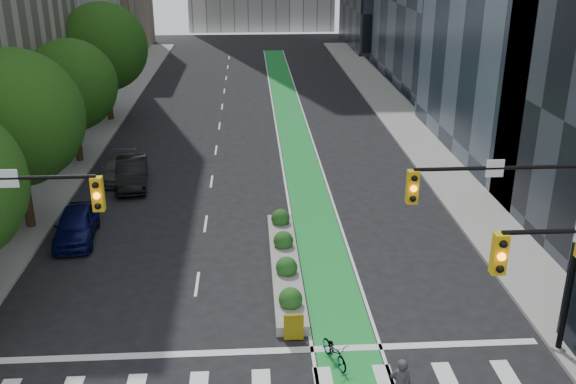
{
  "coord_description": "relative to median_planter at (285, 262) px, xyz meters",
  "views": [
    {
      "loc": [
        -0.17,
        -17.34,
        13.25
      ],
      "look_at": [
        1.41,
        8.5,
        3.0
      ],
      "focal_mm": 40.0,
      "sensor_mm": 36.0,
      "label": 1
    }
  ],
  "objects": [
    {
      "name": "signal_right",
      "position": [
        7.47,
        -6.57,
        4.43
      ],
      "size": [
        5.82,
        0.51,
        7.2
      ],
      "color": "black",
      "rests_on": "ground"
    },
    {
      "name": "tree_far",
      "position": [
        -12.2,
        24.96,
        5.32
      ],
      "size": [
        6.6,
        6.6,
        9.0
      ],
      "color": "black",
      "rests_on": "ground"
    },
    {
      "name": "bicycle",
      "position": [
        1.28,
        -6.59,
        0.06
      ],
      "size": [
        1.1,
        1.76,
        0.87
      ],
      "primitive_type": "imported",
      "rotation": [
        0.0,
        0.0,
        0.34
      ],
      "color": "gray",
      "rests_on": "ground"
    },
    {
      "name": "tree_mid",
      "position": [
        -12.2,
        4.96,
        5.2
      ],
      "size": [
        6.4,
        6.4,
        8.78
      ],
      "color": "black",
      "rests_on": "ground"
    },
    {
      "name": "bike_lane_paint",
      "position": [
        1.8,
        22.96,
        -0.37
      ],
      "size": [
        2.2,
        70.0,
        0.01
      ],
      "primitive_type": "cube",
      "color": "#198C32",
      "rests_on": "ground"
    },
    {
      "name": "ground",
      "position": [
        -1.2,
        -7.04,
        -0.37
      ],
      "size": [
        160.0,
        160.0,
        0.0
      ],
      "primitive_type": "plane",
      "color": "black",
      "rests_on": "ground"
    },
    {
      "name": "tree_midfar",
      "position": [
        -12.2,
        14.96,
        4.57
      ],
      "size": [
        5.6,
        5.6,
        7.76
      ],
      "color": "black",
      "rests_on": "ground"
    },
    {
      "name": "parked_car_left_near",
      "position": [
        -9.64,
        3.57,
        0.38
      ],
      "size": [
        2.17,
        4.56,
        1.51
      ],
      "primitive_type": "imported",
      "rotation": [
        0.0,
        0.0,
        0.09
      ],
      "color": "#0B0E44",
      "rests_on": "ground"
    },
    {
      "name": "parked_car_left_far",
      "position": [
        -9.2,
        11.87,
        0.25
      ],
      "size": [
        1.8,
        4.32,
        1.25
      ],
      "primitive_type": "imported",
      "rotation": [
        0.0,
        0.0,
        -0.01
      ],
      "color": "#56585A",
      "rests_on": "ground"
    },
    {
      "name": "sidewalk_right",
      "position": [
        10.6,
        17.96,
        -0.3
      ],
      "size": [
        3.6,
        90.0,
        0.15
      ],
      "primitive_type": "cube",
      "color": "gray",
      "rests_on": "ground"
    },
    {
      "name": "sidewalk_left",
      "position": [
        -13.0,
        17.96,
        -0.3
      ],
      "size": [
        3.6,
        90.0,
        0.15
      ],
      "primitive_type": "cube",
      "color": "gray",
      "rests_on": "ground"
    },
    {
      "name": "parked_car_left_mid",
      "position": [
        -8.2,
        10.61,
        0.41
      ],
      "size": [
        2.25,
        4.95,
        1.57
      ],
      "primitive_type": "imported",
      "rotation": [
        0.0,
        0.0,
        0.12
      ],
      "color": "black",
      "rests_on": "ground"
    },
    {
      "name": "median_planter",
      "position": [
        0.0,
        0.0,
        0.0
      ],
      "size": [
        1.2,
        10.26,
        1.1
      ],
      "color": "gray",
      "rests_on": "ground"
    }
  ]
}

